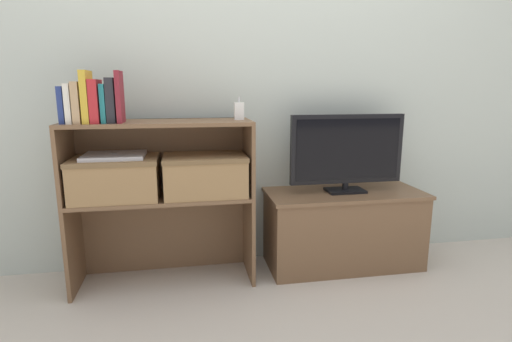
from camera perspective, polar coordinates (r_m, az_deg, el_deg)
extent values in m
plane|color=#BCB2A3|center=(2.25, 0.80, -16.16)|extent=(16.00, 16.00, 0.00)
cube|color=#B2BCB2|center=(2.40, -1.08, 15.27)|extent=(10.00, 0.05, 2.40)
cube|color=brown|center=(2.47, 12.34, -8.25)|extent=(0.90, 0.38, 0.44)
cube|color=brown|center=(2.41, 12.58, -3.13)|extent=(0.92, 0.40, 0.02)
cube|color=black|center=(2.40, 12.60, -2.73)|extent=(0.22, 0.14, 0.02)
cylinder|color=black|center=(2.40, 12.63, -2.09)|extent=(0.04, 0.04, 0.04)
cube|color=black|center=(2.35, 12.87, 3.08)|extent=(0.67, 0.03, 0.40)
cube|color=black|center=(2.34, 13.06, 3.00)|extent=(0.61, 0.00, 0.35)
cube|color=brown|center=(2.34, -24.54, -9.50)|extent=(0.02, 0.34, 0.49)
cube|color=brown|center=(2.29, -1.04, -8.84)|extent=(0.02, 0.34, 0.49)
cube|color=brown|center=(2.42, -12.75, -8.01)|extent=(0.91, 0.02, 0.49)
cube|color=brown|center=(2.20, -13.19, -3.62)|extent=(0.91, 0.34, 0.02)
cube|color=brown|center=(2.23, -25.52, 1.22)|extent=(0.02, 0.34, 0.40)
cube|color=brown|center=(2.18, -1.09, 2.15)|extent=(0.02, 0.34, 0.40)
cube|color=brown|center=(2.31, -13.25, 2.40)|extent=(0.91, 0.02, 0.40)
cube|color=brown|center=(2.13, -13.70, 6.69)|extent=(0.91, 0.34, 0.02)
cube|color=navy|center=(2.13, -25.81, 8.49)|extent=(0.02, 0.12, 0.17)
cube|color=silver|center=(2.12, -24.96, 8.72)|extent=(0.03, 0.14, 0.19)
cube|color=tan|center=(2.11, -23.99, 8.91)|extent=(0.03, 0.16, 0.20)
cube|color=gold|center=(2.10, -22.99, 9.71)|extent=(0.03, 0.16, 0.25)
cube|color=#B22328|center=(2.09, -21.90, 9.21)|extent=(0.04, 0.15, 0.21)
cube|color=#1E7075|center=(2.09, -20.83, 9.00)|extent=(0.02, 0.13, 0.19)
cube|color=#232328|center=(2.08, -19.92, 9.45)|extent=(0.04, 0.12, 0.21)
cube|color=maroon|center=(2.07, -18.87, 9.98)|extent=(0.02, 0.14, 0.25)
cube|color=white|center=(2.14, -2.45, 8.54)|extent=(0.05, 0.04, 0.09)
cylinder|color=silver|center=(2.14, -2.46, 10.16)|extent=(0.01, 0.01, 0.03)
cube|color=#937047|center=(2.18, -19.36, -0.94)|extent=(0.43, 0.30, 0.21)
cube|color=brown|center=(2.16, -19.53, 1.50)|extent=(0.44, 0.31, 0.02)
cube|color=#937047|center=(2.16, -7.29, -0.51)|extent=(0.43, 0.30, 0.21)
cube|color=brown|center=(2.14, -7.35, 1.97)|extent=(0.44, 0.31, 0.02)
cube|color=#BCBCC1|center=(2.16, -19.57, 2.08)|extent=(0.30, 0.24, 0.02)
cylinder|color=#99999E|center=(2.16, -19.59, 2.38)|extent=(0.02, 0.02, 0.00)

